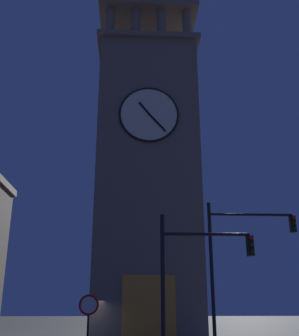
{
  "coord_description": "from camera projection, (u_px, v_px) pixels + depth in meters",
  "views": [
    {
      "loc": [
        -2.6,
        25.55,
        2.06
      ],
      "look_at": [
        -4.15,
        -4.7,
        12.37
      ],
      "focal_mm": 44.24,
      "sensor_mm": 36.0,
      "label": 1
    }
  ],
  "objects": [
    {
      "name": "clocktower",
      "position": [
        146.0,
        184.0,
        31.55
      ],
      "size": [
        7.65,
        9.59,
        27.07
      ],
      "color": "#75665B",
      "rests_on": "ground_plane"
    },
    {
      "name": "traffic_signal_mid",
      "position": [
        238.0,
        253.0,
        18.5
      ],
      "size": [
        4.07,
        0.41,
        6.71
      ],
      "color": "black",
      "rests_on": "ground_plane"
    },
    {
      "name": "traffic_signal_far",
      "position": [
        194.0,
        267.0,
        15.06
      ],
      "size": [
        3.47,
        0.41,
        5.43
      ],
      "color": "black",
      "rests_on": "ground_plane"
    },
    {
      "name": "no_horn_sign",
      "position": [
        89.0,
        310.0,
        16.0
      ],
      "size": [
        0.78,
        0.14,
        2.59
      ],
      "color": "black",
      "rests_on": "ground_plane"
    }
  ]
}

